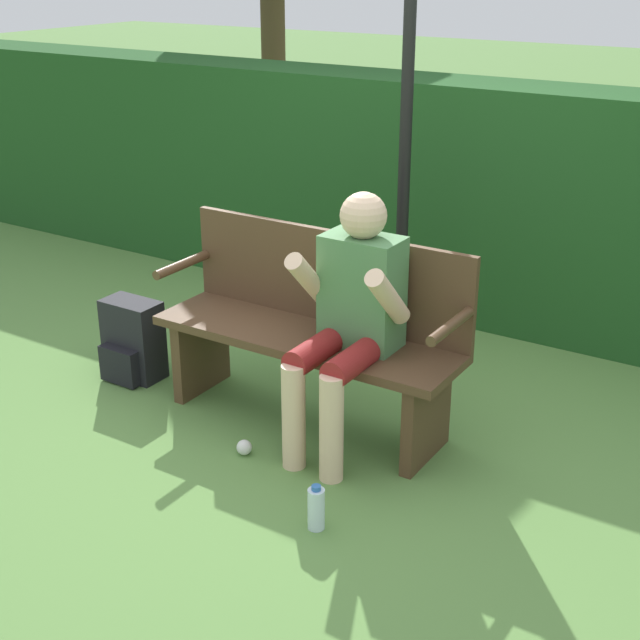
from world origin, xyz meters
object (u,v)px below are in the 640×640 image
(water_bottle, at_px, (316,508))
(person_seated, at_px, (350,311))
(park_bench, at_px, (313,329))
(signpost, at_px, (407,84))
(backpack, at_px, (132,342))

(water_bottle, bearing_deg, person_seated, 110.00)
(person_seated, height_order, water_bottle, person_seated)
(park_bench, height_order, water_bottle, park_bench)
(water_bottle, distance_m, signpost, 2.43)
(backpack, xyz_separation_m, signpost, (1.05, 1.19, 1.34))
(backpack, height_order, water_bottle, backpack)
(water_bottle, bearing_deg, backpack, 158.18)
(person_seated, bearing_deg, signpost, 106.34)
(park_bench, relative_size, person_seated, 1.29)
(backpack, distance_m, signpost, 2.08)
(backpack, bearing_deg, signpost, 48.72)
(person_seated, height_order, signpost, signpost)
(water_bottle, relative_size, signpost, 0.07)
(park_bench, height_order, signpost, signpost)
(signpost, bearing_deg, backpack, -131.28)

